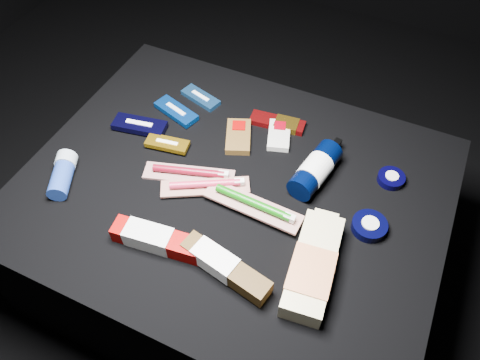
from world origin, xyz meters
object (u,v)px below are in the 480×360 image
at_px(lotion_bottle, 315,170).
at_px(bodywash_bottle, 312,267).
at_px(toothpaste_carton_red, 157,239).
at_px(deodorant_stick, 63,174).

height_order(lotion_bottle, bodywash_bottle, lotion_bottle).
bearing_deg(toothpaste_carton_red, bodywash_bottle, 5.96).
bearing_deg(deodorant_stick, bodywash_bottle, -24.12).
bearing_deg(bodywash_bottle, deodorant_stick, 175.04).
bearing_deg(bodywash_bottle, toothpaste_carton_red, -173.55).
relative_size(lotion_bottle, deodorant_stick, 1.60).
relative_size(lotion_bottle, bodywash_bottle, 0.81).
bearing_deg(lotion_bottle, deodorant_stick, -144.18).
xyz_separation_m(lotion_bottle, toothpaste_carton_red, (-0.24, -0.31, -0.01)).
distance_m(lotion_bottle, bodywash_bottle, 0.25).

